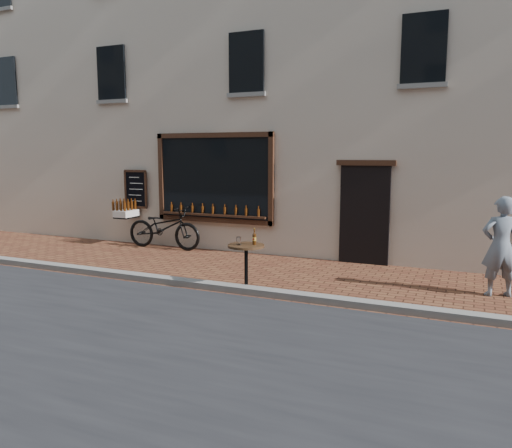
% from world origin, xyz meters
% --- Properties ---
extents(ground, '(90.00, 90.00, 0.00)m').
position_xyz_m(ground, '(0.00, 0.00, 0.00)').
color(ground, '#552B1B').
rests_on(ground, ground).
extents(kerb, '(90.00, 0.25, 0.12)m').
position_xyz_m(kerb, '(0.00, 0.20, 0.06)').
color(kerb, slate).
rests_on(kerb, ground).
extents(shop_building, '(28.00, 6.20, 10.00)m').
position_xyz_m(shop_building, '(0.00, 6.50, 5.00)').
color(shop_building, '#C4B19A').
rests_on(shop_building, ground).
extents(cargo_bicycle, '(2.53, 0.77, 1.19)m').
position_xyz_m(cargo_bicycle, '(-3.26, 3.13, 0.57)').
color(cargo_bicycle, black).
rests_on(cargo_bicycle, ground).
extents(bistro_table, '(0.66, 0.66, 1.13)m').
position_xyz_m(bistro_table, '(0.43, 0.35, 0.61)').
color(bistro_table, black).
rests_on(bistro_table, ground).
extents(pedestrian, '(0.74, 0.61, 1.75)m').
position_xyz_m(pedestrian, '(4.58, 1.83, 0.87)').
color(pedestrian, slate).
rests_on(pedestrian, ground).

